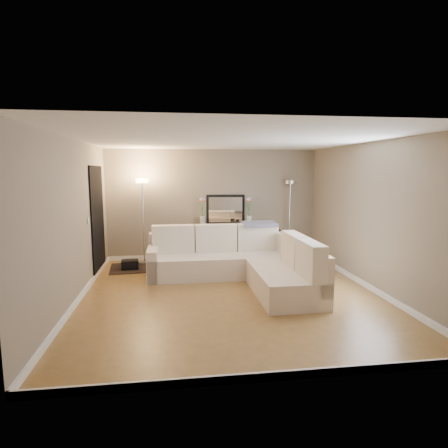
{
  "coord_description": "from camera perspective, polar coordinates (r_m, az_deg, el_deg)",
  "views": [
    {
      "loc": [
        -0.95,
        -6.15,
        2.1
      ],
      "look_at": [
        0.0,
        0.8,
        1.1
      ],
      "focal_mm": 30.0,
      "sensor_mm": 36.0,
      "label": 1
    }
  ],
  "objects": [
    {
      "name": "baseboard_right",
      "position": [
        7.33,
        20.77,
        -8.66
      ],
      "size": [
        0.03,
        5.5,
        0.1
      ],
      "primitive_type": "cube",
      "color": "white",
      "rests_on": "ground"
    },
    {
      "name": "wall_front",
      "position": [
        3.6,
        7.7,
        -4.76
      ],
      "size": [
        5.0,
        0.02,
        2.6
      ],
      "primitive_type": "cube",
      "color": "gray",
      "rests_on": "ground"
    },
    {
      "name": "sectional_sofa",
      "position": [
        7.22,
        2.74,
        -5.74
      ],
      "size": [
        2.85,
        2.74,
        1.01
      ],
      "color": "beige",
      "rests_on": "floor"
    },
    {
      "name": "floor_lamp_lit",
      "position": [
        8.55,
        -12.27,
        2.95
      ],
      "size": [
        0.29,
        0.29,
        1.92
      ],
      "color": "silver",
      "rests_on": "floor"
    },
    {
      "name": "baseboard_front",
      "position": [
        4.09,
        7.24,
        -22.02
      ],
      "size": [
        5.0,
        0.03,
        0.1
      ],
      "primitive_type": "cube",
      "color": "white",
      "rests_on": "ground"
    },
    {
      "name": "floor_lamp_unlit",
      "position": [
        9.14,
        10.0,
        3.12
      ],
      "size": [
        0.3,
        0.3,
        1.87
      ],
      "color": "silver",
      "rests_on": "floor"
    },
    {
      "name": "baseboard_left",
      "position": [
        6.66,
        -21.07,
        -10.37
      ],
      "size": [
        0.03,
        5.5,
        0.1
      ],
      "primitive_type": "cube",
      "color": "white",
      "rests_on": "ground"
    },
    {
      "name": "ceiling",
      "position": [
        6.24,
        1.02,
        12.76
      ],
      "size": [
        5.0,
        5.5,
        0.01
      ],
      "primitive_type": "cube",
      "color": "white",
      "rests_on": "ground"
    },
    {
      "name": "black_bag",
      "position": [
        8.3,
        -14.12,
        -6.13
      ],
      "size": [
        0.38,
        0.28,
        0.23
      ],
      "primitive_type": "cube",
      "rotation": [
        0.0,
        0.0,
        0.09
      ],
      "color": "black",
      "rests_on": "charcoal_rug"
    },
    {
      "name": "floor",
      "position": [
        6.56,
        0.96,
        -10.58
      ],
      "size": [
        5.0,
        5.5,
        0.01
      ],
      "primitive_type": "cube",
      "color": "olive",
      "rests_on": "ground"
    },
    {
      "name": "table_decor",
      "position": [
        8.83,
        0.25,
        -0.11
      ],
      "size": [
        0.55,
        0.15,
        0.13
      ],
      "color": "orange",
      "rests_on": "console_table"
    },
    {
      "name": "switch_plate",
      "position": [
        7.22,
        -19.96,
        0.47
      ],
      "size": [
        0.02,
        0.08,
        0.12
      ],
      "primitive_type": "cube",
      "color": "white",
      "rests_on": "ground"
    },
    {
      "name": "charcoal_rug",
      "position": [
        8.42,
        -12.68,
        -6.47
      ],
      "size": [
        1.33,
        1.05,
        0.02
      ],
      "primitive_type": "cube",
      "rotation": [
        0.0,
        0.0,
        0.09
      ],
      "color": "black",
      "rests_on": "floor"
    },
    {
      "name": "wall_right",
      "position": [
        7.1,
        21.46,
        1.08
      ],
      "size": [
        0.02,
        5.5,
        2.6
      ],
      "primitive_type": "cube",
      "color": "gray",
      "rests_on": "ground"
    },
    {
      "name": "console_table",
      "position": [
        8.93,
        -0.26,
        -2.51
      ],
      "size": [
        1.33,
        0.48,
        0.8
      ],
      "color": "black",
      "rests_on": "floor"
    },
    {
      "name": "flower_vase_right",
      "position": [
        8.88,
        3.83,
        1.59
      ],
      "size": [
        0.15,
        0.13,
        0.69
      ],
      "color": "silver",
      "rests_on": "console_table"
    },
    {
      "name": "leaning_mirror",
      "position": [
        9.0,
        0.23,
        2.2
      ],
      "size": [
        0.92,
        0.14,
        0.72
      ],
      "color": "black",
      "rests_on": "console_table"
    },
    {
      "name": "baseboard_back",
      "position": [
        9.16,
        -1.64,
        -4.82
      ],
      "size": [
        5.0,
        0.03,
        0.1
      ],
      "primitive_type": "cube",
      "color": "white",
      "rests_on": "ground"
    },
    {
      "name": "doorway",
      "position": [
        8.06,
        -18.67,
        0.56
      ],
      "size": [
        0.02,
        1.2,
        2.2
      ],
      "primitive_type": "cube",
      "color": "black",
      "rests_on": "ground"
    },
    {
      "name": "wall_left",
      "position": [
        6.39,
        -21.85,
        0.35
      ],
      "size": [
        0.02,
        5.5,
        2.6
      ],
      "primitive_type": "cube",
      "color": "gray",
      "rests_on": "ground"
    },
    {
      "name": "throw_blanket",
      "position": [
        7.89,
        5.44,
        0.01
      ],
      "size": [
        0.74,
        0.45,
        0.1
      ],
      "primitive_type": "cube",
      "rotation": [
        0.1,
        0.0,
        0.05
      ],
      "color": "slate",
      "rests_on": "sectional_sofa"
    },
    {
      "name": "wall_back",
      "position": [
        8.99,
        -1.69,
        3.01
      ],
      "size": [
        5.0,
        0.02,
        2.6
      ],
      "primitive_type": "cube",
      "color": "gray",
      "rests_on": "ground"
    },
    {
      "name": "flower_vase_left",
      "position": [
        8.84,
        -3.31,
        1.56
      ],
      "size": [
        0.15,
        0.13,
        0.69
      ],
      "color": "silver",
      "rests_on": "console_table"
    }
  ]
}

